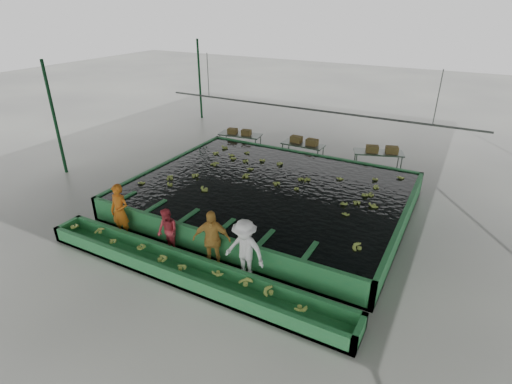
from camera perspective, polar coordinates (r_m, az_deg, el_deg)
The scene contains 21 objects.
ground at distance 14.30m, azimuth -0.96°, elevation -4.38°, with size 80.00×80.00×0.00m, color gray.
shed_roof at distance 12.55m, azimuth -1.13°, elevation 15.76°, with size 20.00×22.00×0.04m, color gray.
shed_posts at distance 13.22m, azimuth -1.04°, elevation 5.03°, with size 20.00×22.00×5.00m, color #0E361A, non-canonical shape.
flotation_tank at distance 15.25m, azimuth 1.79°, elevation -0.42°, with size 10.00×8.00×0.90m, color #2C8142, non-canonical shape.
tank_water at distance 15.08m, azimuth 1.81°, elevation 0.94°, with size 9.70×7.70×0.00m, color black.
sorting_trough at distance 11.68m, azimuth -9.83°, elevation -11.07°, with size 10.00×1.00×0.50m, color #2C8142, non-canonical shape.
cableway_rail at distance 17.40m, azimuth 7.24°, elevation 11.68°, with size 0.08×0.08×14.00m, color #59605B.
rail_hanger_left at distance 19.53m, azimuth -6.88°, elevation 16.24°, with size 0.04×0.04×2.00m, color #59605B.
rail_hanger_right at distance 16.10m, azimuth 24.55°, elevation 12.13°, with size 0.04×0.04×2.00m, color #59605B.
worker_a at distance 13.79m, azimuth -18.86°, elevation -2.63°, with size 0.69×0.45×1.88m, color #C56015.
worker_b at distance 12.64m, azimuth -12.52°, elevation -5.52°, with size 0.73×0.57×1.50m, color #C73743.
worker_c at distance 11.64m, azimuth -6.36°, elevation -6.82°, with size 1.11×0.46×1.89m, color gold.
worker_d at distance 11.14m, azimuth -1.63°, elevation -8.33°, with size 1.22×0.70×1.88m, color white.
packing_table_left at distance 20.80m, azimuth -2.24°, elevation 7.01°, with size 2.16×0.87×0.98m, color #59605B, non-canonical shape.
packing_table_mid at distance 19.61m, azimuth 6.66°, elevation 5.57°, with size 2.03×0.81×0.93m, color #59605B, non-canonical shape.
packing_table_right at distance 19.09m, azimuth 16.93°, elevation 4.12°, with size 2.17×0.87×0.99m, color #59605B, non-canonical shape.
box_stack_left at distance 20.60m, azimuth -2.39°, elevation 8.26°, with size 1.22×0.34×0.26m, color brown, non-canonical shape.
box_stack_mid at distance 19.50m, azimuth 6.86°, elevation 6.89°, with size 1.38×0.38×0.30m, color brown, non-canonical shape.
box_stack_right at distance 18.87m, azimuth 17.50°, elevation 5.40°, with size 1.39×0.39×0.30m, color brown, non-canonical shape.
floating_bananas at distance 15.74m, azimuth 3.13°, elevation 2.02°, with size 9.28×6.33×0.13m, color #9EB548, non-canonical shape.
trough_bananas at distance 11.60m, azimuth -9.88°, elevation -10.48°, with size 9.49×0.63×0.13m, color #9EB548, non-canonical shape.
Camera 1 is at (6.11, -10.75, 7.19)m, focal length 28.00 mm.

